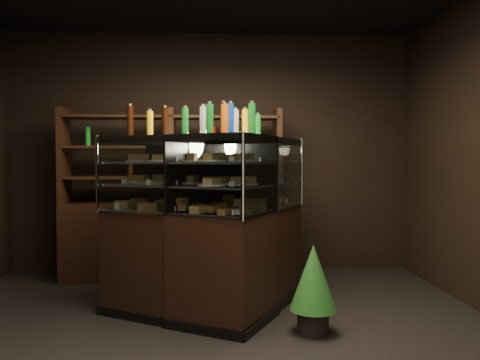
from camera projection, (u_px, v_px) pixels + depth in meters
name	position (u px, v px, depth m)	size (l,w,h in m)	color
ground	(206.00, 346.00, 3.51)	(5.00, 5.00, 0.00)	black
room_shell	(205.00, 86.00, 3.43)	(5.02, 5.02, 3.01)	black
display_case	(215.00, 254.00, 4.29)	(1.98, 1.66, 1.62)	black
food_display	(215.00, 178.00, 4.26)	(1.52, 1.28, 0.49)	#BD7544
bottles_top	(214.00, 121.00, 4.25)	(1.35, 1.13, 0.30)	silver
potted_conifer	(313.00, 276.00, 3.77)	(0.38, 0.38, 0.82)	black
back_shelving	(173.00, 228.00, 5.51)	(2.55, 0.47, 2.00)	black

